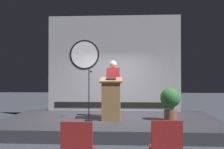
# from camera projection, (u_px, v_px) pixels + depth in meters

# --- Properties ---
(ground_plane) EXTENTS (40.00, 40.00, 0.00)m
(ground_plane) POSITION_uv_depth(u_px,v_px,m) (111.00, 128.00, 7.82)
(ground_plane) COLOR #383D47
(stage_platform) EXTENTS (6.40, 4.00, 0.30)m
(stage_platform) POSITION_uv_depth(u_px,v_px,m) (111.00, 123.00, 7.82)
(stage_platform) COLOR #333338
(stage_platform) RESTS_ON ground
(banner_display) EXTENTS (4.91, 0.12, 3.53)m
(banner_display) POSITION_uv_depth(u_px,v_px,m) (113.00, 63.00, 9.70)
(banner_display) COLOR #9E9EA3
(banner_display) RESTS_ON stage_platform
(podium) EXTENTS (0.64, 0.50, 1.24)m
(podium) POSITION_uv_depth(u_px,v_px,m) (111.00, 99.00, 7.47)
(podium) COLOR olive
(podium) RESTS_ON stage_platform
(speaker_person) EXTENTS (0.40, 0.26, 1.74)m
(speaker_person) POSITION_uv_depth(u_px,v_px,m) (113.00, 88.00, 7.96)
(speaker_person) COLOR black
(speaker_person) RESTS_ON stage_platform
(microphone_stand) EXTENTS (0.24, 0.56, 1.46)m
(microphone_stand) POSITION_uv_depth(u_px,v_px,m) (89.00, 102.00, 7.42)
(microphone_stand) COLOR black
(microphone_stand) RESTS_ON stage_platform
(potted_plant) EXTENTS (0.57, 0.57, 0.94)m
(potted_plant) POSITION_uv_depth(u_px,v_px,m) (170.00, 101.00, 7.39)
(potted_plant) COLOR brown
(potted_plant) RESTS_ON stage_platform
(audience_chair_left) EXTENTS (0.44, 0.45, 0.89)m
(audience_chair_left) POSITION_uv_depth(u_px,v_px,m) (78.00, 148.00, 3.71)
(audience_chair_left) COLOR black
(audience_chair_left) RESTS_ON ground
(audience_chair_right) EXTENTS (0.44, 0.45, 0.89)m
(audience_chair_right) POSITION_uv_depth(u_px,v_px,m) (166.00, 146.00, 3.82)
(audience_chair_right) COLOR black
(audience_chair_right) RESTS_ON ground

